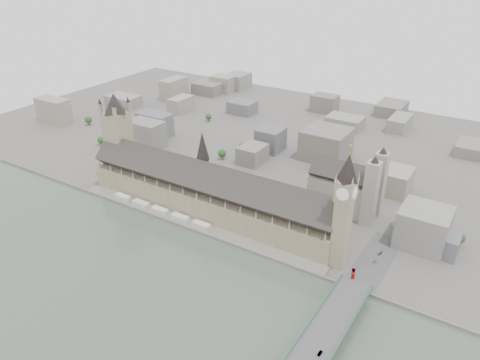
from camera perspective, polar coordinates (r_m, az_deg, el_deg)
The scene contains 16 objects.
ground at distance 448.55m, azimuth -5.24°, elevation -5.13°, with size 900.00×900.00×0.00m, color #595651.
river_thames at distance 360.46m, azimuth -21.91°, elevation -16.64°, with size 600.00×600.00×0.00m, color #445046.
embankment_wall at distance 437.90m, azimuth -6.43°, elevation -5.84°, with size 600.00×1.50×3.00m, color slate.
river_terrace at distance 443.06m, azimuth -5.83°, elevation -5.45°, with size 270.00×15.00×2.00m, color slate.
terrace_tents at distance 464.45m, azimuth -9.73°, elevation -3.65°, with size 118.00×7.00×4.00m.
palace_of_westminster at distance 450.66m, azimuth -3.85°, elevation -1.57°, with size 265.00×40.73×55.44m.
elizabeth_tower at distance 368.27m, azimuth 12.59°, elevation -2.89°, with size 17.00×17.00×107.50m.
victoria_tower at distance 516.62m, azimuth -14.65°, elevation 5.39°, with size 30.00×30.00×100.00m.
central_tower at distance 445.12m, azimuth -4.56°, elevation 3.08°, with size 13.00×13.00×48.00m.
westminster_bridge at distance 322.19m, azimuth 9.39°, elevation -19.61°, with size 25.00×325.00×10.25m, color #474749.
westminster_abbey at distance 464.20m, azimuth 12.91°, elevation -1.01°, with size 68.00×36.00×64.00m.
city_skyline_inland at distance 631.52m, azimuth 8.24°, elevation 6.41°, with size 720.00×360.00×38.00m, color gray, non-canonical shape.
park_trees at distance 491.88m, azimuth -2.01°, elevation -0.94°, with size 110.00×30.00×15.00m, color #1B4C1C, non-canonical shape.
red_bus_north at distance 374.42m, azimuth 13.64°, elevation -11.00°, with size 2.47×10.55×2.94m, color red.
car_silver at distance 311.64m, azimuth 9.72°, elevation -20.09°, with size 1.64×4.70×1.55m, color gray.
car_approach at distance 402.72m, azimuth 16.71°, elevation -8.56°, with size 2.27×5.57×1.62m, color gray.
Camera 1 is at (236.60, -298.45, 236.95)m, focal length 35.00 mm.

